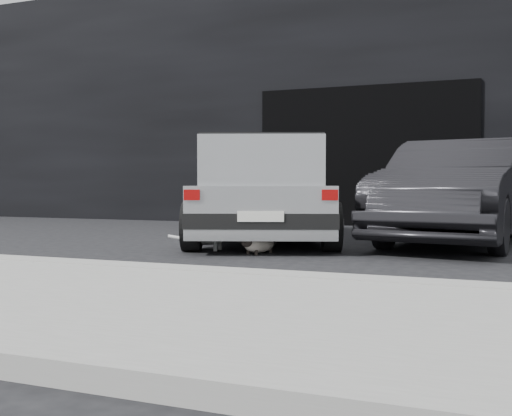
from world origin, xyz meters
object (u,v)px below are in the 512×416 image
(silver_hatchback, at_px, (263,186))
(cat_siamese, at_px, (257,244))
(second_car, at_px, (459,191))
(cat_white, at_px, (207,234))

(silver_hatchback, height_order, cat_siamese, silver_hatchback)
(second_car, distance_m, cat_white, 3.40)
(silver_hatchback, xyz_separation_m, cat_white, (-0.25, -1.25, -0.56))
(second_car, xyz_separation_m, cat_siamese, (-2.10, -2.04, -0.58))
(second_car, bearing_deg, cat_white, -136.41)
(cat_white, bearing_deg, cat_siamese, 76.62)
(cat_siamese, xyz_separation_m, cat_white, (-0.68, 0.14, 0.09))
(silver_hatchback, distance_m, second_car, 2.61)
(second_car, height_order, cat_white, second_car)
(silver_hatchback, relative_size, cat_siamese, 6.16)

